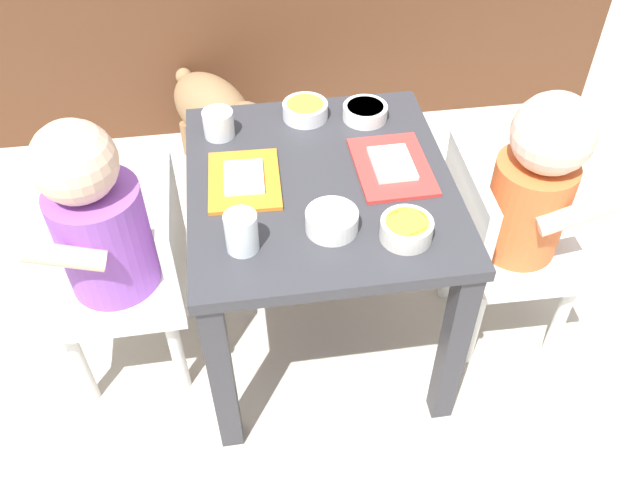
% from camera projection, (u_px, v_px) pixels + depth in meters
% --- Properties ---
extents(ground_plane, '(7.00, 7.00, 0.00)m').
position_uv_depth(ground_plane, '(320.00, 329.00, 1.59)').
color(ground_plane, beige).
extents(dining_table, '(0.51, 0.56, 0.47)m').
position_uv_depth(dining_table, '(320.00, 213.00, 1.32)').
color(dining_table, '#333338').
rests_on(dining_table, ground).
extents(seated_child_left, '(0.28, 0.28, 0.64)m').
position_uv_depth(seated_child_left, '(106.00, 230.00, 1.26)').
color(seated_child_left, silver).
rests_on(seated_child_left, ground).
extents(seated_child_right, '(0.29, 0.29, 0.63)m').
position_uv_depth(seated_child_right, '(526.00, 197.00, 1.33)').
color(seated_child_right, silver).
rests_on(seated_child_right, ground).
extents(dog, '(0.31, 0.40, 0.29)m').
position_uv_depth(dog, '(217.00, 112.00, 1.92)').
color(dog, olive).
rests_on(dog, ground).
extents(food_tray_left, '(0.14, 0.18, 0.02)m').
position_uv_depth(food_tray_left, '(244.00, 180.00, 1.25)').
color(food_tray_left, orange).
rests_on(food_tray_left, dining_table).
extents(food_tray_right, '(0.15, 0.20, 0.02)m').
position_uv_depth(food_tray_right, '(392.00, 166.00, 1.28)').
color(food_tray_right, red).
rests_on(food_tray_right, dining_table).
extents(water_cup_left, '(0.06, 0.06, 0.06)m').
position_uv_depth(water_cup_left, '(219.00, 125.00, 1.35)').
color(water_cup_left, white).
rests_on(water_cup_left, dining_table).
extents(water_cup_right, '(0.06, 0.06, 0.07)m').
position_uv_depth(water_cup_right, '(242.00, 234.00, 1.11)').
color(water_cup_right, white).
rests_on(water_cup_right, dining_table).
extents(cereal_bowl_left_side, '(0.09, 0.09, 0.04)m').
position_uv_depth(cereal_bowl_left_side, '(334.00, 220.00, 1.15)').
color(cereal_bowl_left_side, white).
rests_on(cereal_bowl_left_side, dining_table).
extents(veggie_bowl_near, '(0.10, 0.10, 0.03)m').
position_uv_depth(veggie_bowl_near, '(304.00, 110.00, 1.40)').
color(veggie_bowl_near, white).
rests_on(veggie_bowl_near, dining_table).
extents(cereal_bowl_right_side, '(0.09, 0.09, 0.04)m').
position_uv_depth(cereal_bowl_right_side, '(406.00, 229.00, 1.13)').
color(cereal_bowl_right_side, silver).
rests_on(cereal_bowl_right_side, dining_table).
extents(veggie_bowl_far, '(0.10, 0.10, 0.03)m').
position_uv_depth(veggie_bowl_far, '(365.00, 112.00, 1.40)').
color(veggie_bowl_far, white).
rests_on(veggie_bowl_far, dining_table).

